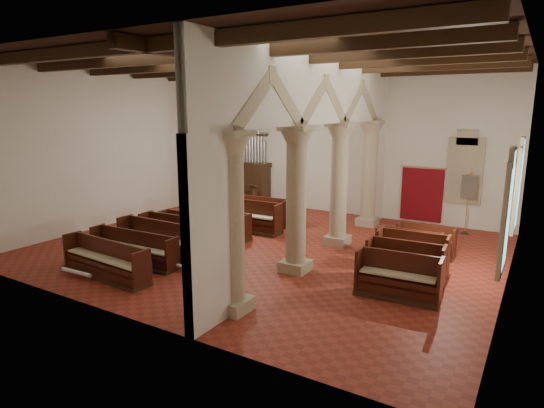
{
  "coord_description": "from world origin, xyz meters",
  "views": [
    {
      "loc": [
        7.52,
        -12.3,
        4.52
      ],
      "look_at": [
        -0.18,
        0.5,
        1.36
      ],
      "focal_mm": 30.0,
      "sensor_mm": 36.0,
      "label": 1
    }
  ],
  "objects_px": {
    "pipe_organ": "(248,176)",
    "aisle_pew_0": "(398,283)",
    "processional_banner": "(466,213)",
    "nave_pew_0": "(105,265)",
    "lectern": "(253,199)"
  },
  "relations": [
    {
      "from": "pipe_organ",
      "to": "aisle_pew_0",
      "type": "distance_m",
      "value": 11.88
    },
    {
      "from": "pipe_organ",
      "to": "aisle_pew_0",
      "type": "relative_size",
      "value": 2.15
    },
    {
      "from": "processional_banner",
      "to": "nave_pew_0",
      "type": "bearing_deg",
      "value": -119.53
    },
    {
      "from": "lectern",
      "to": "pipe_organ",
      "type": "bearing_deg",
      "value": 156.58
    },
    {
      "from": "lectern",
      "to": "nave_pew_0",
      "type": "distance_m",
      "value": 9.16
    },
    {
      "from": "lectern",
      "to": "processional_banner",
      "type": "xyz_separation_m",
      "value": [
        8.87,
        0.63,
        0.28
      ]
    },
    {
      "from": "nave_pew_0",
      "to": "lectern",
      "type": "bearing_deg",
      "value": 100.93
    },
    {
      "from": "lectern",
      "to": "nave_pew_0",
      "type": "xyz_separation_m",
      "value": [
        1.15,
        -9.09,
        -0.18
      ]
    },
    {
      "from": "nave_pew_0",
      "to": "aisle_pew_0",
      "type": "xyz_separation_m",
      "value": [
        7.21,
        2.74,
        0.04
      ]
    },
    {
      "from": "pipe_organ",
      "to": "processional_banner",
      "type": "bearing_deg",
      "value": -2.07
    },
    {
      "from": "pipe_organ",
      "to": "aisle_pew_0",
      "type": "bearing_deg",
      "value": -38.31
    },
    {
      "from": "processional_banner",
      "to": "aisle_pew_0",
      "type": "bearing_deg",
      "value": -85.24
    },
    {
      "from": "nave_pew_0",
      "to": "aisle_pew_0",
      "type": "bearing_deg",
      "value": 24.49
    },
    {
      "from": "nave_pew_0",
      "to": "aisle_pew_0",
      "type": "distance_m",
      "value": 7.71
    },
    {
      "from": "pipe_organ",
      "to": "lectern",
      "type": "height_order",
      "value": "pipe_organ"
    }
  ]
}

